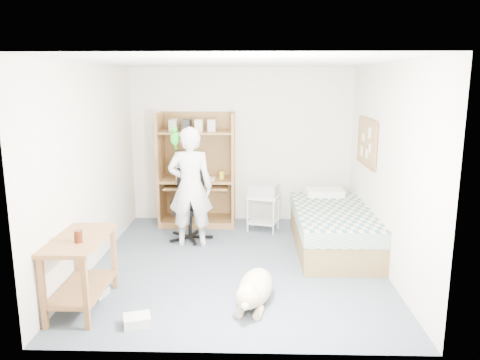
{
  "coord_description": "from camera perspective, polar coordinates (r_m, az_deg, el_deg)",
  "views": [
    {
      "loc": [
        0.18,
        -5.61,
        2.28
      ],
      "look_at": [
        0.03,
        0.2,
        1.05
      ],
      "focal_mm": 35.0,
      "sensor_mm": 36.0,
      "label": 1
    }
  ],
  "objects": [
    {
      "name": "crt_monitor",
      "position": [
        7.54,
        -6.18,
        1.87
      ],
      "size": [
        0.46,
        0.48,
        0.4
      ],
      "rotation": [
        0.0,
        0.0,
        0.1
      ],
      "color": "beige",
      "rests_on": "computer_hutch"
    },
    {
      "name": "computer_hutch",
      "position": [
        7.54,
        -5.21,
        0.75
      ],
      "size": [
        1.2,
        0.63,
        1.8
      ],
      "color": "olive",
      "rests_on": "floor"
    },
    {
      "name": "floor_box_b",
      "position": [
        5.43,
        -16.99,
        -12.99
      ],
      "size": [
        0.23,
        0.26,
        0.08
      ],
      "primitive_type": "cube",
      "rotation": [
        0.0,
        0.0,
        -0.26
      ],
      "color": "#ABAAA6",
      "rests_on": "floor"
    },
    {
      "name": "side_desk",
      "position": [
        5.06,
        -18.85,
        -9.4
      ],
      "size": [
        0.5,
        1.0,
        0.75
      ],
      "color": "brown",
      "rests_on": "floor"
    },
    {
      "name": "printer",
      "position": [
        7.17,
        2.85,
        -1.22
      ],
      "size": [
        0.49,
        0.42,
        0.18
      ],
      "primitive_type": "cube",
      "rotation": [
        0.0,
        0.0,
        -0.27
      ],
      "color": "#A6A6A2",
      "rests_on": "printer_cart"
    },
    {
      "name": "wall_left",
      "position": [
        6.04,
        -17.66,
        1.55
      ],
      "size": [
        0.02,
        4.0,
        2.5
      ],
      "primitive_type": "cube",
      "color": "silver",
      "rests_on": "floor"
    },
    {
      "name": "person",
      "position": [
        6.51,
        -6.07,
        -0.89
      ],
      "size": [
        0.63,
        0.42,
        1.68
      ],
      "primitive_type": "imported",
      "rotation": [
        0.0,
        0.0,
        3.17
      ],
      "color": "silver",
      "rests_on": "floor"
    },
    {
      "name": "office_chair",
      "position": [
        6.93,
        -6.08,
        -4.2
      ],
      "size": [
        0.57,
        0.57,
        1.01
      ],
      "rotation": [
        0.0,
        0.0,
        0.03
      ],
      "color": "black",
      "rests_on": "floor"
    },
    {
      "name": "wall_right",
      "position": [
        5.93,
        17.36,
        1.39
      ],
      "size": [
        0.02,
        4.0,
        2.5
      ],
      "primitive_type": "cube",
      "color": "silver",
      "rests_on": "floor"
    },
    {
      "name": "drink_glass",
      "position": [
        4.82,
        -19.12,
        -6.52
      ],
      "size": [
        0.08,
        0.08,
        0.12
      ],
      "primitive_type": "cylinder",
      "color": "#3C1709",
      "rests_on": "side_desk"
    },
    {
      "name": "ceiling",
      "position": [
        5.61,
        -0.33,
        14.19
      ],
      "size": [
        3.6,
        4.0,
        0.02
      ],
      "primitive_type": "cube",
      "color": "white",
      "rests_on": "wall_back"
    },
    {
      "name": "parrot",
      "position": [
        6.43,
        -7.97,
        5.24
      ],
      "size": [
        0.12,
        0.22,
        0.34
      ],
      "rotation": [
        0.0,
        0.0,
        0.03
      ],
      "color": "#188D14",
      "rests_on": "person"
    },
    {
      "name": "pencil_cup",
      "position": [
        7.42,
        -2.24,
        0.59
      ],
      "size": [
        0.08,
        0.08,
        0.12
      ],
      "primitive_type": "cylinder",
      "color": "yellow",
      "rests_on": "computer_hutch"
    },
    {
      "name": "dog",
      "position": [
        4.98,
        1.78,
        -13.1
      ],
      "size": [
        0.48,
        1.06,
        0.4
      ],
      "rotation": [
        0.0,
        0.0,
        -0.2
      ],
      "color": "beige",
      "rests_on": "floor"
    },
    {
      "name": "floor",
      "position": [
        6.06,
        -0.3,
        -10.17
      ],
      "size": [
        4.0,
        4.0,
        0.0
      ],
      "primitive_type": "plane",
      "color": "#4E5A6A",
      "rests_on": "ground"
    },
    {
      "name": "corkboard",
      "position": [
        6.75,
        15.2,
        4.47
      ],
      "size": [
        0.04,
        0.94,
        0.66
      ],
      "color": "olive",
      "rests_on": "wall_right"
    },
    {
      "name": "keyboard",
      "position": [
        7.42,
        -5.37,
        -0.63
      ],
      "size": [
        0.46,
        0.21,
        0.03
      ],
      "primitive_type": "cube",
      "rotation": [
        0.0,
        0.0,
        -0.1
      ],
      "color": "beige",
      "rests_on": "computer_hutch"
    },
    {
      "name": "floor_box_a",
      "position": [
        4.74,
        -12.43,
        -16.4
      ],
      "size": [
        0.3,
        0.27,
        0.1
      ],
      "primitive_type": "cube",
      "rotation": [
        0.0,
        0.0,
        0.3
      ],
      "color": "silver",
      "rests_on": "floor"
    },
    {
      "name": "wall_back",
      "position": [
        7.68,
        0.17,
        4.24
      ],
      "size": [
        3.6,
        0.02,
        2.5
      ],
      "primitive_type": "cube",
      "color": "silver",
      "rests_on": "floor"
    },
    {
      "name": "printer_cart",
      "position": [
        7.24,
        2.83,
        -3.36
      ],
      "size": [
        0.55,
        0.48,
        0.56
      ],
      "rotation": [
        0.0,
        0.0,
        -0.27
      ],
      "color": "silver",
      "rests_on": "floor"
    },
    {
      "name": "bed",
      "position": [
        6.63,
        11.23,
        -5.77
      ],
      "size": [
        1.02,
        2.02,
        0.66
      ],
      "color": "brown",
      "rests_on": "floor"
    }
  ]
}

